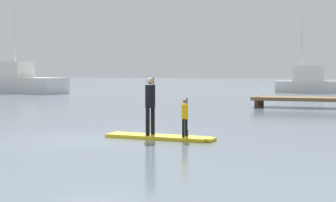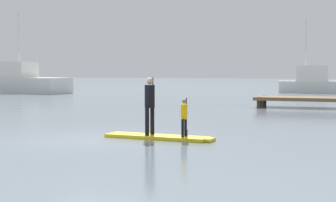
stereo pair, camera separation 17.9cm
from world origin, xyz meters
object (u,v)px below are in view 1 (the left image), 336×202
Objects in this scene: paddler_adult at (150,102)px; fishing_boat_green_midground at (311,83)px; fishing_boat_white_large at (12,81)px; paddler_child_solo at (185,116)px; paddleboard_near at (160,137)px.

paddler_adult is 34.45m from fishing_boat_green_midground.
paddler_adult is at bearing -48.01° from fishing_boat_white_large.
fishing_boat_green_midground is at bearing 86.26° from paddler_adult.
fishing_boat_green_midground reaches higher than paddler_adult.
fishing_boat_green_midground is at bearing 88.06° from paddler_child_solo.
paddler_adult is 0.15× the size of fishing_boat_white_large.
paddler_child_solo is 35.59m from fishing_boat_white_large.
fishing_boat_white_large reaches higher than paddler_child_solo.
fishing_boat_green_midground reaches higher than paddleboard_near.
paddler_child_solo is 0.10× the size of fishing_boat_white_large.
fishing_boat_white_large is at bearing 132.33° from paddleboard_near.
fishing_boat_white_large reaches higher than fishing_boat_green_midground.
paddler_child_solo is (1.08, -0.07, -0.36)m from paddler_adult.
fishing_boat_white_large reaches higher than paddler_adult.
fishing_boat_white_large is (-23.59, 25.90, 0.99)m from paddleboard_near.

